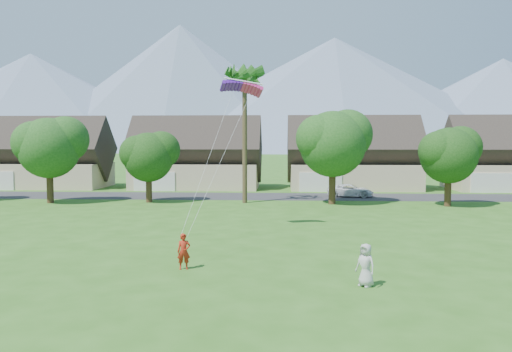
# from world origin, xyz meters

# --- Properties ---
(ground) EXTENTS (500.00, 500.00, 0.00)m
(ground) POSITION_xyz_m (0.00, 0.00, 0.00)
(ground) COLOR #2D6019
(ground) RESTS_ON ground
(street) EXTENTS (90.00, 7.00, 0.01)m
(street) POSITION_xyz_m (0.00, 34.00, 0.01)
(street) COLOR #2D2D30
(street) RESTS_ON ground
(kite_flyer) EXTENTS (0.66, 0.51, 1.61)m
(kite_flyer) POSITION_xyz_m (-2.94, 4.39, 0.80)
(kite_flyer) COLOR #AB2413
(kite_flyer) RESTS_ON ground
(watcher) EXTENTS (0.97, 0.97, 1.70)m
(watcher) POSITION_xyz_m (4.73, 2.15, 0.85)
(watcher) COLOR #B7B6B2
(watcher) RESTS_ON ground
(parked_car) EXTENTS (4.94, 2.80, 1.30)m
(parked_car) POSITION_xyz_m (8.47, 34.00, 0.65)
(parked_car) COLOR white
(parked_car) RESTS_ON ground
(mountain_ridge) EXTENTS (540.00, 240.00, 70.00)m
(mountain_ridge) POSITION_xyz_m (10.40, 260.00, 29.07)
(mountain_ridge) COLOR slate
(mountain_ridge) RESTS_ON ground
(houses_row) EXTENTS (72.75, 8.19, 8.86)m
(houses_row) POSITION_xyz_m (0.49, 42.99, 3.44)
(houses_row) COLOR beige
(houses_row) RESTS_ON ground
(tree_row) EXTENTS (62.27, 6.67, 8.45)m
(tree_row) POSITION_xyz_m (-1.14, 27.92, 4.89)
(tree_row) COLOR #47301C
(tree_row) RESTS_ON ground
(fan_palm) EXTENTS (3.00, 3.00, 13.80)m
(fan_palm) POSITION_xyz_m (-2.00, 28.50, 11.80)
(fan_palm) COLOR #4C3D26
(fan_palm) RESTS_ON ground
(parafoil_kite) EXTENTS (2.78, 1.28, 0.50)m
(parafoil_kite) POSITION_xyz_m (-1.13, 14.36, 9.19)
(parafoil_kite) COLOR #5616AA
(parafoil_kite) RESTS_ON ground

